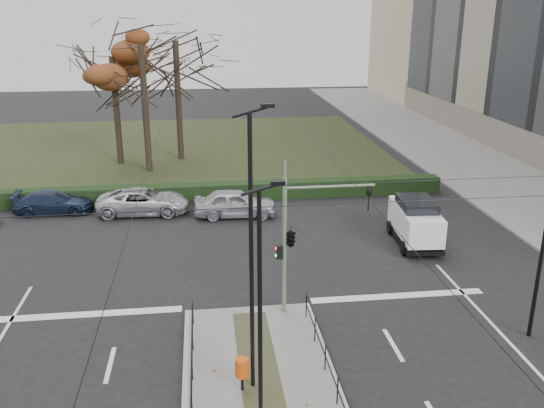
{
  "coord_description": "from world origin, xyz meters",
  "views": [
    {
      "loc": [
        -1.48,
        -14.34,
        10.81
      ],
      "look_at": [
        1.25,
        7.68,
        3.3
      ],
      "focal_mm": 38.0,
      "sensor_mm": 36.0,
      "label": 1
    }
  ],
  "objects": [
    {
      "name": "ground",
      "position": [
        0.0,
        0.0,
        0.0
      ],
      "size": [
        140.0,
        140.0,
        0.0
      ],
      "primitive_type": "plane",
      "color": "black",
      "rests_on": "ground"
    },
    {
      "name": "sidewalk_east",
      "position": [
        18.0,
        22.0,
        0.07
      ],
      "size": [
        8.0,
        90.0,
        0.14
      ],
      "primitive_type": "cube",
      "color": "slate",
      "rests_on": "ground"
    },
    {
      "name": "park",
      "position": [
        -6.0,
        32.0,
        0.05
      ],
      "size": [
        38.0,
        26.0,
        0.1
      ],
      "primitive_type": "cube",
      "color": "black",
      "rests_on": "ground"
    },
    {
      "name": "hedge",
      "position": [
        -6.0,
        18.6,
        0.5
      ],
      "size": [
        38.0,
        1.0,
        1.0
      ],
      "primitive_type": "cube",
      "color": "black",
      "rests_on": "ground"
    },
    {
      "name": "catenary",
      "position": [
        0.0,
        1.62,
        3.42
      ],
      "size": [
        20.0,
        34.0,
        6.0
      ],
      "color": "black",
      "rests_on": "ground"
    },
    {
      "name": "traffic_light",
      "position": [
        1.6,
        4.5,
        3.17
      ],
      "size": [
        3.54,
        2.01,
        5.21
      ],
      "color": "#62755A",
      "rests_on": "median_island"
    },
    {
      "name": "litter_bin",
      "position": [
        -0.59,
        0.0,
        0.89
      ],
      "size": [
        0.41,
        0.41,
        1.05
      ],
      "color": "black",
      "rests_on": "median_island"
    },
    {
      "name": "streetlamp_median_near",
      "position": [
        -0.32,
        -2.86,
        3.83
      ],
      "size": [
        0.61,
        0.12,
        7.26
      ],
      "color": "black",
      "rests_on": "median_island"
    },
    {
      "name": "streetlamp_median_far",
      "position": [
        -0.24,
        0.17,
        4.42
      ],
      "size": [
        0.7,
        0.14,
        8.41
      ],
      "color": "black",
      "rests_on": "median_island"
    },
    {
      "name": "parked_car_third",
      "position": [
        -9.86,
        17.34,
        0.62
      ],
      "size": [
        4.33,
        1.88,
        1.24
      ],
      "primitive_type": "imported",
      "rotation": [
        0.0,
        0.0,
        1.54
      ],
      "color": "#1B273F",
      "rests_on": "ground"
    },
    {
      "name": "parked_car_fourth",
      "position": [
        -4.87,
        16.62,
        0.7
      ],
      "size": [
        5.14,
        2.58,
        1.4
      ],
      "primitive_type": "imported",
      "rotation": [
        0.0,
        0.0,
        1.52
      ],
      "color": "#B8BAC1",
      "rests_on": "ground"
    },
    {
      "name": "white_van",
      "position": [
        8.57,
        10.58,
        1.18
      ],
      "size": [
        2.17,
        4.24,
        2.25
      ],
      "color": "white",
      "rests_on": "ground"
    },
    {
      "name": "rust_tree",
      "position": [
        -5.22,
        25.39,
        8.63
      ],
      "size": [
        8.54,
        8.54,
        11.23
      ],
      "color": "black",
      "rests_on": "park"
    },
    {
      "name": "bare_tree_center",
      "position": [
        -3.1,
        28.73,
        8.1
      ],
      "size": [
        8.87,
        8.87,
        11.46
      ],
      "color": "black",
      "rests_on": "park"
    },
    {
      "name": "bare_tree_near",
      "position": [
        -7.47,
        27.78,
        7.16
      ],
      "size": [
        6.15,
        6.15,
        10.13
      ],
      "color": "black",
      "rests_on": "park"
    },
    {
      "name": "parked_car_fifth",
      "position": [
        0.18,
        15.51,
        0.76
      ],
      "size": [
        4.56,
        2.03,
        1.52
      ],
      "primitive_type": "imported",
      "rotation": [
        0.0,
        0.0,
        1.52
      ],
      "color": "#B8BAC1",
      "rests_on": "ground"
    }
  ]
}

